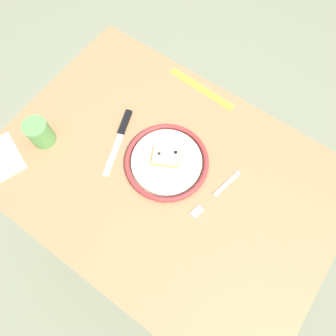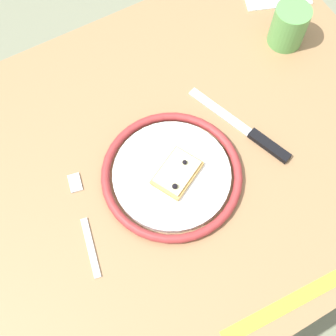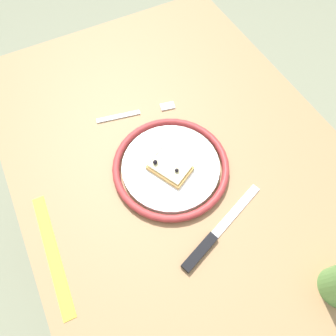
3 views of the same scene
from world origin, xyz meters
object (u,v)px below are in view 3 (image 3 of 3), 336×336
Objects in this scene: plate at (171,166)px; fork at (137,113)px; pizza_slice_near at (170,167)px; knife at (210,240)px; measuring_tape at (53,253)px; dining_table at (179,175)px.

plate reaches higher than fork.
pizza_slice_near reaches higher than knife.
measuring_tape is at bearing -50.66° from fork.
fork is (-0.18, -0.00, -0.01)m from plate.
knife is at bearing -0.77° from fork.
fork is at bearing -179.42° from plate.
knife is (0.20, -0.04, 0.10)m from dining_table.
knife is 0.31m from measuring_tape.
dining_table is at bearing 106.48° from measuring_tape.
pizza_slice_near is 0.54× the size of fork.
dining_table is at bearing 168.63° from knife.
measuring_tape is at bearing -78.37° from plate.
plate is 1.02× the size of measuring_tape.
measuring_tape is at bearing -76.47° from dining_table.
knife is 0.36m from fork.
dining_table is 4.10× the size of measuring_tape.
knife is (0.18, -0.01, -0.01)m from plate.
pizza_slice_near reaches higher than fork.
plate is at bearing 0.58° from fork.
pizza_slice_near is 0.19m from fork.
pizza_slice_near is at bearing 179.92° from knife.
plate is 0.18m from fork.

